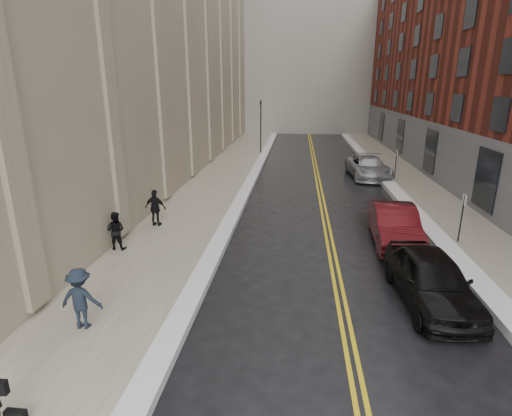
% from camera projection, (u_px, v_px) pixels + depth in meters
% --- Properties ---
extents(ground, '(160.00, 160.00, 0.00)m').
position_uv_depth(ground, '(253.00, 351.00, 10.22)').
color(ground, black).
rests_on(ground, ground).
extents(sidewalk_left, '(4.00, 64.00, 0.15)m').
position_uv_depth(sidewalk_left, '(211.00, 189.00, 25.86)').
color(sidewalk_left, gray).
rests_on(sidewalk_left, ground).
extents(sidewalk_right, '(3.00, 64.00, 0.15)m').
position_uv_depth(sidewalk_right, '(427.00, 195.00, 24.51)').
color(sidewalk_right, gray).
rests_on(sidewalk_right, ground).
extents(lane_stripe_a, '(0.12, 64.00, 0.01)m').
position_uv_depth(lane_stripe_a, '(318.00, 193.00, 25.19)').
color(lane_stripe_a, gold).
rests_on(lane_stripe_a, ground).
extents(lane_stripe_b, '(0.12, 64.00, 0.01)m').
position_uv_depth(lane_stripe_b, '(322.00, 193.00, 25.17)').
color(lane_stripe_b, gold).
rests_on(lane_stripe_b, ground).
extents(snow_ridge_left, '(0.70, 60.80, 0.26)m').
position_uv_depth(snow_ridge_left, '(247.00, 189.00, 25.61)').
color(snow_ridge_left, white).
rests_on(snow_ridge_left, ground).
extents(snow_ridge_right, '(0.85, 60.80, 0.30)m').
position_uv_depth(snow_ridge_right, '(396.00, 193.00, 24.67)').
color(snow_ridge_right, white).
rests_on(snow_ridge_right, ground).
extents(traffic_signal, '(0.18, 0.15, 5.20)m').
position_uv_depth(traffic_signal, '(261.00, 123.00, 38.08)').
color(traffic_signal, black).
rests_on(traffic_signal, ground).
extents(parking_sign_near, '(0.06, 0.35, 2.23)m').
position_uv_depth(parking_sign_near, '(462.00, 215.00, 16.64)').
color(parking_sign_near, black).
rests_on(parking_sign_near, ground).
extents(parking_sign_far, '(0.06, 0.35, 2.23)m').
position_uv_depth(parking_sign_far, '(396.00, 162.00, 28.05)').
color(parking_sign_far, black).
rests_on(parking_sign_far, ground).
extents(car_black, '(2.21, 4.90, 1.63)m').
position_uv_depth(car_black, '(431.00, 279.00, 12.27)').
color(car_black, black).
rests_on(car_black, ground).
extents(car_maroon, '(1.97, 5.01, 1.63)m').
position_uv_depth(car_maroon, '(394.00, 225.00, 17.03)').
color(car_maroon, '#450C10').
rests_on(car_maroon, ground).
extents(car_silver_near, '(2.70, 5.34, 1.48)m').
position_uv_depth(car_silver_near, '(370.00, 168.00, 29.10)').
color(car_silver_near, '#ABAEB3').
rests_on(car_silver_near, ground).
extents(car_silver_far, '(2.98, 5.71, 1.54)m').
position_uv_depth(car_silver_far, '(368.00, 167.00, 29.29)').
color(car_silver_far, '#999AA1').
rests_on(car_silver_far, ground).
extents(pedestrian_a, '(0.77, 0.60, 1.57)m').
position_uv_depth(pedestrian_a, '(116.00, 231.00, 16.02)').
color(pedestrian_a, black).
rests_on(pedestrian_a, sidewalk_left).
extents(pedestrian_b, '(1.14, 0.68, 1.74)m').
position_uv_depth(pedestrian_b, '(81.00, 299.00, 10.75)').
color(pedestrian_b, black).
rests_on(pedestrian_b, sidewalk_left).
extents(pedestrian_c, '(1.07, 0.55, 1.74)m').
position_uv_depth(pedestrian_c, '(156.00, 208.00, 18.68)').
color(pedestrian_c, black).
rests_on(pedestrian_c, sidewalk_left).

